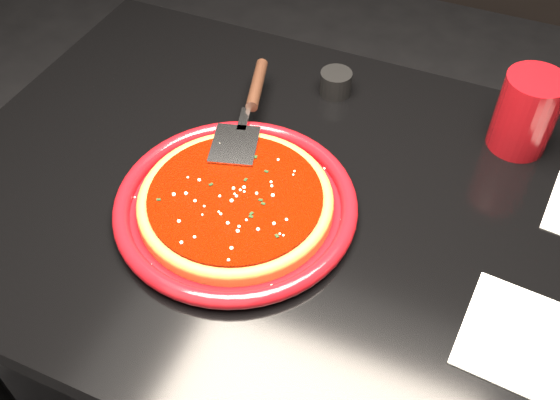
% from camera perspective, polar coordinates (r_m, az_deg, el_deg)
% --- Properties ---
extents(table, '(1.20, 0.80, 0.75)m').
position_cam_1_polar(table, '(1.27, 2.43, -11.65)').
color(table, black).
rests_on(table, floor).
extents(plate, '(0.48, 0.48, 0.03)m').
position_cam_1_polar(plate, '(0.95, -4.06, -0.41)').
color(plate, maroon).
rests_on(plate, table).
extents(pizza_crust, '(0.38, 0.38, 0.01)m').
position_cam_1_polar(pizza_crust, '(0.94, -4.07, -0.24)').
color(pizza_crust, brown).
rests_on(pizza_crust, plate).
extents(pizza_crust_rim, '(0.38, 0.38, 0.02)m').
position_cam_1_polar(pizza_crust_rim, '(0.94, -4.09, 0.06)').
color(pizza_crust_rim, brown).
rests_on(pizza_crust_rim, plate).
extents(pizza_sauce, '(0.34, 0.34, 0.01)m').
position_cam_1_polar(pizza_sauce, '(0.93, -4.11, 0.28)').
color(pizza_sauce, '#6F0C00').
rests_on(pizza_sauce, plate).
extents(parmesan_dusting, '(0.25, 0.25, 0.01)m').
position_cam_1_polar(parmesan_dusting, '(0.93, -4.13, 0.59)').
color(parmesan_dusting, beige).
rests_on(parmesan_dusting, plate).
extents(basil_flecks, '(0.23, 0.23, 0.00)m').
position_cam_1_polar(basil_flecks, '(0.93, -4.13, 0.54)').
color(basil_flecks, black).
rests_on(basil_flecks, plate).
extents(pizza_server, '(0.17, 0.32, 0.02)m').
position_cam_1_polar(pizza_server, '(1.06, -2.95, 8.16)').
color(pizza_server, silver).
rests_on(pizza_server, plate).
extents(cup, '(0.11, 0.11, 0.14)m').
position_cam_1_polar(cup, '(1.09, 21.58, 7.42)').
color(cup, maroon).
rests_on(cup, table).
extents(napkin_a, '(0.17, 0.17, 0.00)m').
position_cam_1_polar(napkin_a, '(0.88, 21.44, -11.79)').
color(napkin_a, white).
rests_on(napkin_a, table).
extents(ramekin, '(0.07, 0.07, 0.04)m').
position_cam_1_polar(ramekin, '(1.16, 5.12, 10.62)').
color(ramekin, black).
rests_on(ramekin, table).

